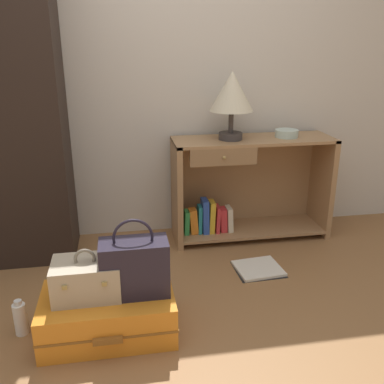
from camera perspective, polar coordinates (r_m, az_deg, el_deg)
name	(u,v)px	position (r m, az deg, el deg)	size (l,w,h in m)	color
ground_plane	(181,351)	(2.25, -1.51, -20.35)	(9.00, 9.00, 0.00)	olive
back_wall	(149,61)	(3.22, -5.78, 16.92)	(6.40, 0.10, 2.60)	beige
bookshelf	(245,188)	(3.28, 7.02, 0.55)	(1.18, 0.39, 0.77)	#A37A51
table_lamp	(232,94)	(3.06, 5.32, 12.89)	(0.31, 0.31, 0.48)	#3D3838
bowl	(287,133)	(3.25, 12.47, 7.62)	(0.17, 0.17, 0.05)	silver
suitcase_large	(108,314)	(2.34, -11.05, -15.59)	(0.68, 0.43, 0.23)	orange
train_case	(87,278)	(2.24, -13.84, -11.09)	(0.33, 0.24, 0.26)	#B7A88E
handbag	(135,267)	(2.19, -7.65, -9.83)	(0.34, 0.17, 0.41)	#231E2D
bottle	(20,318)	(2.47, -21.87, -15.32)	(0.07, 0.07, 0.20)	white
open_book_on_floor	(258,269)	(2.93, 8.81, -10.04)	(0.32, 0.29, 0.02)	white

